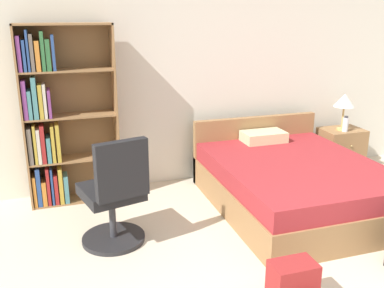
# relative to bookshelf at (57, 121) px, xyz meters

# --- Properties ---
(wall_back) EXTENTS (9.00, 0.06, 2.60)m
(wall_back) POSITION_rel_bookshelf_xyz_m (1.70, 0.25, 0.40)
(wall_back) COLOR silver
(wall_back) RESTS_ON ground_plane
(bookshelf) EXTENTS (0.94, 0.30, 1.87)m
(bookshelf) POSITION_rel_bookshelf_xyz_m (0.00, 0.00, 0.00)
(bookshelf) COLOR olive
(bookshelf) RESTS_ON ground_plane
(bed) EXTENTS (1.58, 1.98, 0.76)m
(bed) POSITION_rel_bookshelf_xyz_m (2.30, -0.85, -0.63)
(bed) COLOR olive
(bed) RESTS_ON ground_plane
(office_chair) EXTENTS (0.58, 0.65, 1.01)m
(office_chair) POSITION_rel_bookshelf_xyz_m (0.42, -1.10, -0.44)
(office_chair) COLOR #232326
(office_chair) RESTS_ON ground_plane
(nightstand) EXTENTS (0.52, 0.41, 0.55)m
(nightstand) POSITION_rel_bookshelf_xyz_m (3.45, -0.09, -0.62)
(nightstand) COLOR olive
(nightstand) RESTS_ON ground_plane
(table_lamp) EXTENTS (0.26, 0.26, 0.46)m
(table_lamp) POSITION_rel_bookshelf_xyz_m (3.41, -0.12, 0.02)
(table_lamp) COLOR tan
(table_lamp) RESTS_ON nightstand
(water_bottle) EXTENTS (0.07, 0.07, 0.19)m
(water_bottle) POSITION_rel_bookshelf_xyz_m (3.41, -0.19, -0.26)
(water_bottle) COLOR silver
(water_bottle) RESTS_ON nightstand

